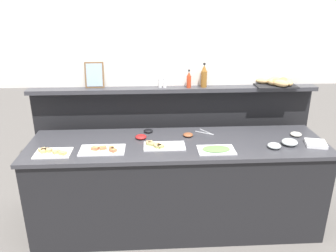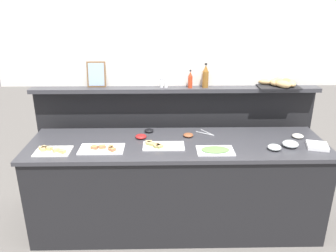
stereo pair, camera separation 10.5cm
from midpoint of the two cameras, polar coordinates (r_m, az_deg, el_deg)
The scene contains 22 objects.
ground_plane at distance 3.95m, azimuth -0.00°, elevation -11.01°, with size 12.00×12.00×0.00m, color slate.
buffet_counter at distance 3.21m, azimuth 0.61°, elevation -10.00°, with size 2.66×0.73×0.88m.
back_ledge_unit at distance 3.59m, azimuth 0.05°, elevation -2.46°, with size 2.84×0.22×1.27m.
upper_wall_panel at distance 3.32m, azimuth 0.03°, elevation 18.22°, with size 3.44×0.08×1.33m, color white.
sandwich_platter_front at distance 2.92m, azimuth -2.13°, elevation -3.36°, with size 0.36×0.19×0.04m.
sandwich_platter_rear at distance 2.91m, azimuth -11.97°, elevation -3.96°, with size 0.38×0.22×0.04m.
sandwich_platter_side at distance 2.97m, azimuth -19.98°, elevation -4.24°, with size 0.30×0.20×0.04m.
cold_cuts_platter at distance 2.87m, azimuth 7.14°, elevation -3.99°, with size 0.31×0.20×0.02m.
glass_bowl_large at distance 3.12m, azimuth 19.00°, elevation -2.65°, with size 0.14×0.14×0.06m.
glass_bowl_medium at distance 3.01m, azimuth 16.62°, elevation -3.26°, with size 0.11×0.11×0.05m.
condiment_bowl_red at distance 3.09m, azimuth -5.58°, elevation -1.85°, with size 0.10×0.10×0.04m, color red.
condiment_bowl_cream at distance 3.13m, azimuth 2.47°, elevation -1.50°, with size 0.09×0.09×0.03m, color brown.
condiment_bowl_teal at distance 3.34m, azimuth 20.03°, elevation -1.32°, with size 0.10×0.10×0.04m, color silver.
condiment_bowl_dark at distance 3.23m, azimuth -4.28°, elevation -0.83°, with size 0.09×0.09×0.03m, color black.
serving_tongs at distance 3.22m, azimuth 5.51°, elevation -1.13°, with size 0.16×0.16×0.01m.
napkin_stack at distance 3.20m, azimuth 22.91°, elevation -2.77°, with size 0.17×0.17×0.03m, color white.
vinegar_bottle_amber at distance 3.32m, azimuth 5.21°, elevation 8.35°, with size 0.06×0.06×0.24m.
hot_sauce_bottle at distance 3.30m, azimuth 2.63°, elevation 7.82°, with size 0.04×0.04×0.18m.
salt_shaker at distance 3.31m, azimuth -2.26°, elevation 7.26°, with size 0.03×0.03×0.09m.
pepper_shaker at distance 3.31m, azimuth -1.49°, elevation 7.27°, with size 0.03×0.03×0.09m.
bread_basket at distance 3.52m, azimuth 17.21°, elevation 7.13°, with size 0.40×0.32×0.08m.
framed_picture at distance 3.38m, azimuth -13.25°, elevation 8.41°, with size 0.18×0.05×0.25m.
Camera 1 is at (-0.24, -2.74, 2.10)m, focal length 35.96 mm.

